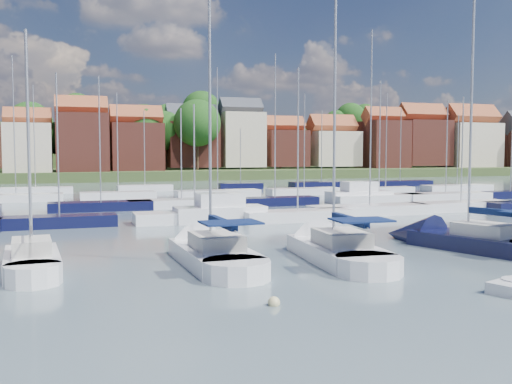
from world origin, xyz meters
name	(u,v)px	position (x,y,z in m)	size (l,w,h in m)	color
ground	(219,200)	(0.00, 40.00, 0.00)	(260.00, 260.00, 0.00)	#3F4F56
sailboat_left	(206,253)	(-10.03, 5.08, 0.36)	(3.24, 11.29, 15.26)	white
sailboat_centre	(327,249)	(-3.77, 4.19, 0.35)	(3.90, 11.59, 15.49)	white
sailboat_navy	(455,241)	(4.30, 4.27, 0.36)	(6.35, 11.54, 15.51)	black
sailboat_far	(32,261)	(-18.24, 5.61, 0.34)	(2.86, 8.91, 11.78)	white
buoy_b	(274,305)	(-9.82, -4.06, 0.00)	(0.44, 0.44, 0.44)	beige
buoy_c	(384,277)	(-3.72, -1.32, 0.00)	(0.46, 0.46, 0.46)	#D85914
buoy_e	(458,240)	(6.20, 6.38, 0.00)	(0.50, 0.50, 0.50)	#D85914
marina_field	(248,199)	(1.91, 35.15, 0.43)	(79.62, 41.41, 15.93)	white
far_shore_town	(138,155)	(2.23, 132.67, 4.61)	(212.46, 90.00, 22.27)	#384824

